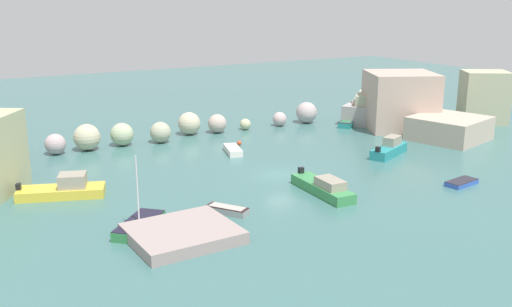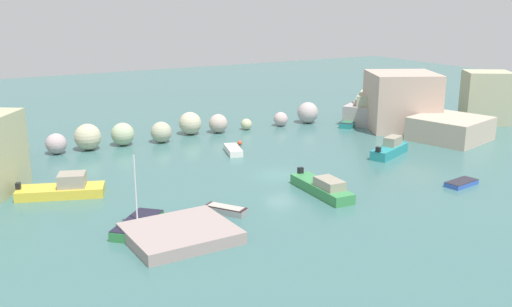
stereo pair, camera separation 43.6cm
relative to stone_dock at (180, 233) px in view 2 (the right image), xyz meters
The scene contains 13 objects.
cove_water 15.68m from the stone_dock, 33.73° to the left, with size 160.00×160.00×0.00m, color #3E6B69.
cliff_headland_right 41.56m from the stone_dock, 25.20° to the left, with size 20.08×21.53×6.73m.
rock_breakwater 27.81m from the stone_dock, 70.59° to the left, with size 36.68×4.44×2.73m.
stone_dock is the anchor object (origin of this frame).
channel_buoy 25.13m from the stone_dock, 53.18° to the left, with size 0.49×0.49×0.49m, color #E04C28.
moored_boat_0 24.83m from the stone_dock, ahead, with size 3.22×1.82×0.41m.
moored_boat_1 21.80m from the stone_dock, 53.58° to the left, with size 2.25×3.80×0.62m.
moored_boat_2 13.38m from the stone_dock, 111.02° to the left, with size 7.03×4.43×1.83m.
moored_boat_3 38.25m from the stone_dock, 35.10° to the left, with size 4.11×3.59×0.70m.
moored_boat_4 13.60m from the stone_dock, 11.41° to the left, with size 2.12×6.91×1.53m.
moored_boat_5 27.64m from the stone_dock, 19.06° to the left, with size 5.64×3.65×1.82m.
moored_boat_6 3.46m from the stone_dock, 123.90° to the left, with size 4.58×4.67×5.26m.
moored_boat_7 5.39m from the stone_dock, 30.08° to the left, with size 2.61×3.21×0.54m.
Camera 2 is at (-25.99, -41.59, 15.24)m, focal length 40.61 mm.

